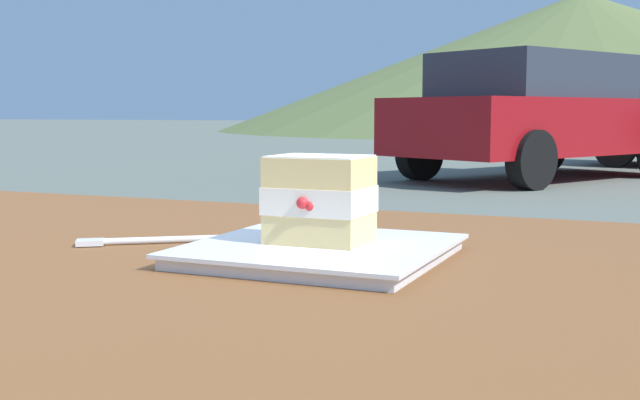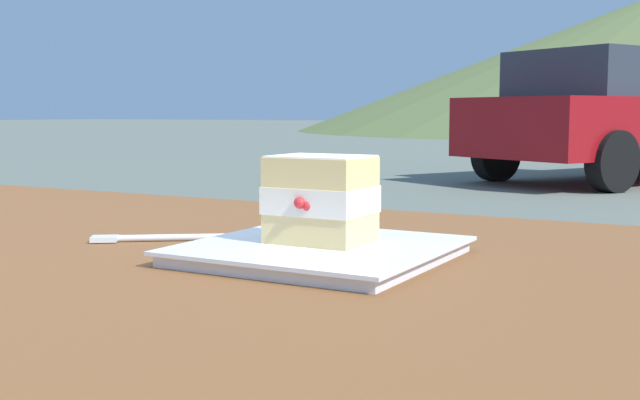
% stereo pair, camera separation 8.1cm
% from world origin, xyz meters
% --- Properties ---
extents(patio_table, '(1.63, 1.03, 0.73)m').
position_xyz_m(patio_table, '(0.00, 0.00, 0.65)').
color(patio_table, brown).
rests_on(patio_table, ground).
extents(dessert_plate, '(0.25, 0.25, 0.02)m').
position_xyz_m(dessert_plate, '(0.22, 0.10, 0.74)').
color(dessert_plate, white).
rests_on(dessert_plate, patio_table).
extents(cake_slice, '(0.10, 0.09, 0.09)m').
position_xyz_m(cake_slice, '(0.22, 0.11, 0.79)').
color(cake_slice, '#E0C17A').
rests_on(cake_slice, dessert_plate).
extents(dessert_fork, '(0.15, 0.11, 0.01)m').
position_xyz_m(dessert_fork, '(0.00, 0.11, 0.73)').
color(dessert_fork, silver).
rests_on(dessert_fork, patio_table).
extents(parked_car_near, '(3.64, 4.66, 1.63)m').
position_xyz_m(parked_car_near, '(-1.02, 10.20, 0.85)').
color(parked_car_near, maroon).
rests_on(parked_car_near, ground).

